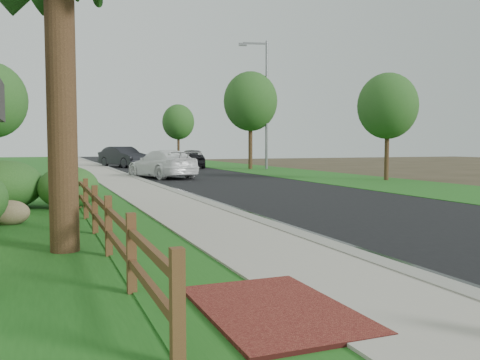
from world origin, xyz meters
name	(u,v)px	position (x,y,z in m)	size (l,w,h in m)	color
ground	(378,277)	(0.00, 0.00, 0.00)	(120.00, 120.00, 0.00)	#352F1D
road	(162,169)	(4.60, 35.00, 0.01)	(8.00, 90.00, 0.02)	black
curb	(110,169)	(0.40, 35.00, 0.06)	(0.40, 90.00, 0.12)	gray
wet_gutter	(114,169)	(0.75, 35.00, 0.02)	(0.50, 90.00, 0.00)	black
sidewalk	(93,169)	(-0.90, 35.00, 0.05)	(2.20, 90.00, 0.10)	#B0A799
grass_strip	(67,170)	(-2.80, 35.00, 0.03)	(1.60, 90.00, 0.06)	#1E5819
verge_far	(240,167)	(11.50, 35.00, 0.02)	(6.00, 90.00, 0.04)	#1E5819
brick_patch	(274,312)	(-2.20, -1.00, 0.06)	(1.60, 2.40, 0.11)	maroon
ranch_fence	(90,202)	(-3.60, 6.40, 0.62)	(0.12, 16.92, 1.10)	#4B2E19
white_suv	(162,164)	(2.00, 23.36, 0.84)	(2.29, 5.64, 1.64)	white
dark_car_mid	(192,158)	(7.20, 35.13, 0.83)	(1.91, 4.76, 1.62)	black
dark_car_far	(123,157)	(2.00, 38.65, 0.92)	(1.90, 5.44, 1.79)	black
streetlight	(264,97)	(11.81, 30.56, 5.71)	(2.31, 0.72, 10.08)	slate
boulder	(10,213)	(-5.42, 7.33, 0.31)	(0.94, 0.71, 0.63)	brown
shrub_c	(69,187)	(-3.90, 10.27, 0.66)	(1.84, 1.84, 1.33)	#1F4A1A
shrub_d	(6,185)	(-5.69, 10.83, 0.75)	(2.21, 2.21, 1.51)	#1F4A1A
tree_near_right	(388,106)	(13.00, 16.77, 4.07)	(3.27, 3.27, 5.88)	#312014
tree_mid_right	(250,102)	(10.99, 31.40, 5.41)	(4.29, 4.29, 7.79)	#312014
tree_far_right	(178,122)	(9.00, 46.56, 4.37)	(3.39, 3.39, 6.25)	#312014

